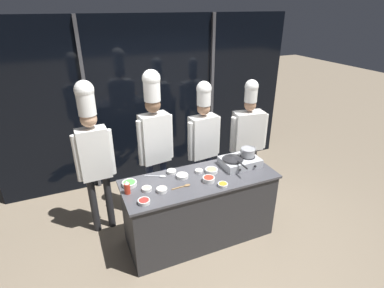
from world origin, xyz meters
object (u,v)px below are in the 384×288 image
Objects in this scene: portable_stove at (240,162)px; chef_head at (93,147)px; stock_pot at (248,152)px; prep_bowl_carrots at (223,184)px; prep_bowl_ginger at (147,189)px; prep_bowl_scallions at (129,183)px; serving_spoon_slotted at (160,176)px; chef_line at (203,135)px; prep_bowl_rice at (171,171)px; prep_bowl_bell_pepper at (144,201)px; serving_spoon_solid at (185,186)px; prep_bowl_chili_flakes at (209,179)px; prep_bowl_bean_sprouts at (182,176)px; prep_bowl_mushrooms at (211,170)px; chef_sous at (154,133)px; squeeze_bottle_chili at (127,188)px; prep_bowl_shrimp at (162,190)px; frying_pan at (233,158)px; chef_pastry at (248,132)px; prep_bowl_chicken at (199,171)px.

portable_stove is 1.86m from chef_head.
stock_pot reaches higher than prep_bowl_carrots.
prep_bowl_ginger is 0.24m from prep_bowl_scallions.
serving_spoon_slotted is 1.00m from chef_line.
prep_bowl_bell_pepper is at bearing -135.34° from prep_bowl_rice.
prep_bowl_ginger reaches higher than serving_spoon_solid.
chef_head is at bearing 146.81° from prep_bowl_chili_flakes.
stock_pot reaches higher than prep_bowl_rice.
serving_spoon_solid is (-0.05, -0.19, -0.02)m from prep_bowl_bean_sprouts.
prep_bowl_rice is 0.50m from prep_bowl_mushrooms.
stock_pot is 1.46× the size of prep_bowl_chili_flakes.
chef_head is 0.98× the size of chef_sous.
prep_bowl_ginger is at bearing -8.32° from squeeze_bottle_chili.
chef_sous reaches higher than stock_pot.
serving_spoon_slotted is at bearing 7.50° from prep_bowl_scallions.
prep_bowl_scallions is at bearing 69.67° from squeeze_bottle_chili.
prep_bowl_scallions is at bearing 174.14° from prep_bowl_mushrooms.
prep_bowl_bell_pepper is (-0.24, -0.13, -0.00)m from prep_bowl_shrimp.
prep_bowl_bell_pepper is 0.68m from prep_bowl_rice.
chef_pastry is (0.66, 0.67, -0.01)m from frying_pan.
prep_bowl_bell_pepper is 0.84× the size of prep_bowl_mushrooms.
chef_line is at bearing 8.12° from chef_pastry.
chef_head is (-1.17, 0.54, 0.32)m from prep_bowl_chicken.
chef_head is 2.30m from chef_pastry.
prep_bowl_chili_flakes is 0.22m from prep_bowl_mushrooms.
prep_bowl_chicken is 0.05× the size of chef_sous.
prep_bowl_carrots is (-0.55, -0.35, -0.15)m from stock_pot.
stock_pot reaches higher than prep_bowl_chicken.
prep_bowl_carrots is at bearing 71.13° from chef_line.
prep_bowl_mushrooms is at bearing -5.86° from prep_bowl_scallions.
chef_line reaches higher than prep_bowl_bean_sprouts.
frying_pan reaches higher than prep_bowl_scallions.
chef_pastry is (0.55, 0.67, 0.07)m from portable_stove.
serving_spoon_solid is (0.20, -0.32, -0.00)m from serving_spoon_slotted.
serving_spoon_solid is 1.22m from chef_head.
serving_spoon_solid is (-0.96, -0.18, -0.17)m from stock_pot.
prep_bowl_ginger is at bearing 29.10° from chef_line.
serving_spoon_solid is at bearing -158.74° from prep_bowl_mushrooms.
prep_bowl_mushrooms is (1.01, -0.10, -0.00)m from prep_bowl_scallions.
serving_spoon_solid is at bearing -104.24° from prep_bowl_bean_sprouts.
prep_bowl_shrimp is at bearing -171.23° from portable_stove.
squeeze_bottle_chili is 1.22× the size of prep_bowl_bell_pepper.
prep_bowl_chicken is at bearing 37.30° from chef_pastry.
chef_pastry is (1.35, 0.65, 0.10)m from prep_bowl_bean_sprouts.
squeeze_bottle_chili is 1.09× the size of prep_bowl_bean_sprouts.
chef_sous is (-1.05, 0.66, 0.19)m from stock_pot.
portable_stove is 0.14m from frying_pan.
chef_line is (0.64, 0.85, 0.19)m from serving_spoon_solid.
prep_bowl_bean_sprouts reaches higher than prep_bowl_ginger.
frying_pan is (-0.11, -0.00, 0.08)m from portable_stove.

